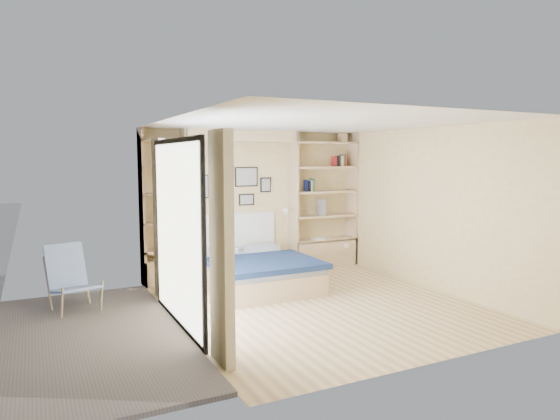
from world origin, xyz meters
name	(u,v)px	position (x,y,z in m)	size (l,w,h in m)	color
ground	(318,304)	(0.00, 0.00, 0.00)	(4.50, 4.50, 0.00)	#DCBE7F
room_shell	(250,217)	(-0.39, 1.52, 1.08)	(4.50, 4.50, 4.50)	#DBC182
bed	(256,271)	(-0.42, 1.21, 0.26)	(1.59, 2.01, 1.07)	tan
photo_gallery	(230,183)	(-0.45, 2.22, 1.60)	(1.48, 0.02, 0.82)	black
reading_lamps	(244,213)	(-0.30, 2.00, 1.10)	(1.92, 0.12, 0.15)	silver
shelf_decor	(316,176)	(1.17, 2.07, 1.70)	(3.50, 0.23, 2.03)	#A51E1E
deck	(31,347)	(-3.60, 0.00, 0.00)	(3.20, 4.00, 0.05)	#726154
deck_chair	(71,278)	(-3.10, 1.27, 0.42)	(0.70, 0.97, 0.88)	tan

